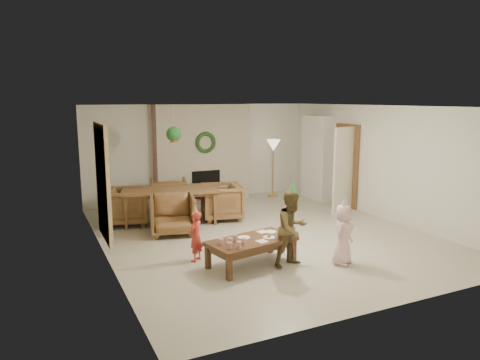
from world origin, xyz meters
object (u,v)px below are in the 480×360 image
child_plaid (292,228)px  coffee_table_top (252,241)px  dining_chair_far (168,195)px  child_red (196,236)px  dining_chair_right (221,202)px  child_pink (343,234)px  dining_table (170,206)px  dining_chair_left (128,206)px  dining_chair_near (173,214)px

child_plaid → coffee_table_top: bearing=142.8°
dining_chair_far → child_red: bearing=94.9°
dining_chair_right → child_pink: 3.43m
coffee_table_top → dining_table: bearing=86.7°
dining_chair_left → child_plaid: (1.89, -3.54, 0.22)m
coffee_table_top → child_pink: 1.48m
child_pink → dining_table: bearing=86.7°
dining_table → child_red: (-0.31, -2.49, 0.06)m
dining_chair_left → dining_chair_right: (1.96, -0.48, 0.00)m
child_pink → dining_chair_left: bearing=95.1°
dining_chair_left → child_red: size_ratio=1.03×
child_plaid → dining_chair_right: bearing=76.8°
dining_table → child_pink: child_pink is taller
dining_chair_left → coffee_table_top: (1.31, -3.27, 0.01)m
dining_chair_right → child_pink: bearing=25.6°
dining_chair_left → child_pink: bearing=-131.5°
dining_chair_near → dining_chair_right: same height
dining_chair_far → child_red: 3.41m
dining_table → dining_chair_right: dining_chair_right is taller
child_pink → child_plaid: bearing=129.8°
child_red → child_plaid: bearing=106.5°
dining_chair_far → dining_chair_left: (-1.08, -0.66, 0.00)m
dining_table → dining_chair_right: 1.12m
dining_chair_left → dining_chair_right: bearing=-90.0°
dining_chair_left → dining_chair_right: size_ratio=1.00×
dining_table → dining_chair_far: bearing=90.0°
child_plaid → dining_table: bearing=95.1°
child_pink → coffee_table_top: bearing=127.7°
dining_chair_left → coffee_table_top: dining_chair_left is taller
dining_table → coffee_table_top: bearing=-68.2°
coffee_table_top → child_red: bearing=131.6°
dining_table → child_plaid: 3.49m
dining_chair_far → coffee_table_top: size_ratio=0.61×
coffee_table_top → child_pink: bearing=-34.0°
coffee_table_top → dining_chair_left: bearing=100.4°
dining_chair_far → dining_chair_left: same height
child_red → dining_chair_right: bearing=-163.3°
child_pink → dining_chair_far: bearing=79.7°
child_red → child_pink: bearing=110.6°
child_red → dining_chair_near: bearing=-134.7°
coffee_table_top → child_pink: (1.36, -0.57, 0.09)m
dining_chair_far → dining_chair_right: same height
dining_table → child_red: size_ratio=2.41×
dining_chair_far → dining_chair_right: 1.43m
dining_chair_near → child_pink: bearing=-40.2°
dining_table → child_pink: 4.05m
dining_table → coffee_table_top: 3.09m
dining_table → dining_chair_right: size_ratio=2.34×
dining_chair_far → coffee_table_top: 3.93m
dining_chair_left → child_pink: child_pink is taller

